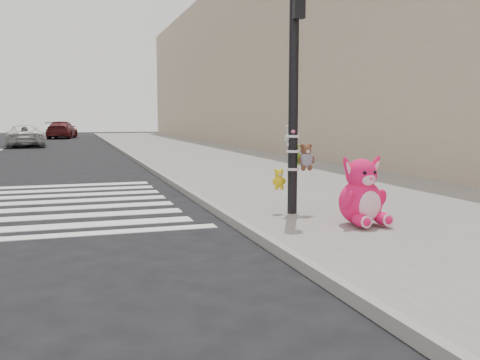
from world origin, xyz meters
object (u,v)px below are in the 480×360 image
object	(u,v)px
signal_pole	(294,116)
pink_bunny	(362,196)
red_teddy	(355,211)
car_white_near	(25,136)

from	to	relation	value
signal_pole	pink_bunny	distance (m)	1.83
signal_pole	pink_bunny	size ratio (longest dim) A/B	3.77
red_teddy	car_white_near	distance (m)	27.95
red_teddy	signal_pole	bearing A→B (deg)	132.20
signal_pole	car_white_near	xyz separation A→B (m)	(-6.12, 26.37, -1.13)
pink_bunny	car_white_near	distance (m)	28.42
red_teddy	car_white_near	xyz separation A→B (m)	(-6.90, 27.08, 0.40)
pink_bunny	red_teddy	world-z (taller)	pink_bunny
signal_pole	red_teddy	distance (m)	1.86
car_white_near	red_teddy	bearing A→B (deg)	98.42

